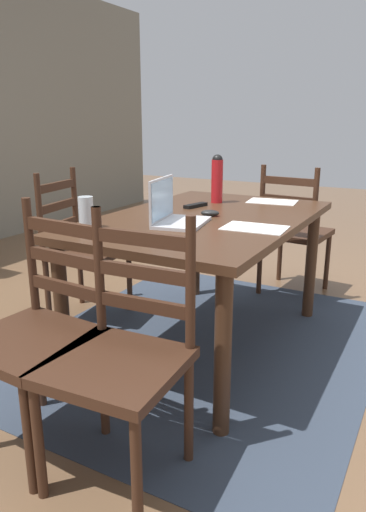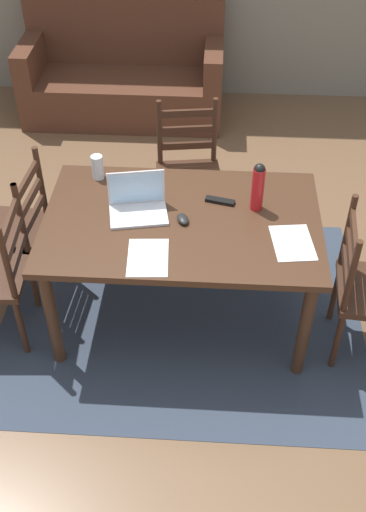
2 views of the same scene
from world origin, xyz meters
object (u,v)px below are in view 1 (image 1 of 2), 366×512
at_px(chair_left_far, 38,334).
at_px(computer_mouse, 210,213).
at_px(water_bottle, 217,178).
at_px(dining_table, 206,232).
at_px(tv_remote, 196,205).
at_px(drinking_glass, 86,212).
at_px(laptop, 173,212).
at_px(chair_left_near, 121,357).
at_px(chair_right_near, 294,233).
at_px(chair_far_head, 82,248).

xyz_separation_m(chair_left_far, computer_mouse, (1.07, -0.22, 0.31)).
height_order(chair_left_far, water_bottle, water_bottle).
bearing_deg(dining_table, tv_remote, 39.04).
distance_m(chair_left_far, drinking_glass, 0.67).
bearing_deg(laptop, dining_table, -13.04).
distance_m(laptop, water_bottle, 0.68).
distance_m(dining_table, chair_left_near, 1.10).
relative_size(chair_right_near, tv_remote, 5.59).
relative_size(drinking_glass, tv_remote, 0.88).
xyz_separation_m(chair_left_near, water_bottle, (1.48, 0.32, 0.44)).
distance_m(chair_left_far, laptop, 0.89).
bearing_deg(drinking_glass, laptop, -48.81).
xyz_separation_m(chair_far_head, drinking_glass, (-0.52, -0.49, 0.37)).
xyz_separation_m(chair_right_near, water_bottle, (-0.65, 0.32, 0.44)).
distance_m(chair_far_head, drinking_glass, 0.81).
bearing_deg(chair_far_head, chair_right_near, -44.85).
height_order(dining_table, laptop, laptop).
bearing_deg(chair_right_near, chair_far_head, 135.15).
xyz_separation_m(water_bottle, drinking_glass, (-0.94, 0.25, -0.08)).
xyz_separation_m(chair_right_near, chair_left_near, (-2.13, -0.00, 0.00)).
bearing_deg(tv_remote, chair_left_far, 102.61).
height_order(chair_far_head, tv_remote, chair_far_head).
bearing_deg(computer_mouse, laptop, 142.64).
height_order(chair_right_near, chair_far_head, same).
bearing_deg(computer_mouse, tv_remote, 22.93).
relative_size(chair_right_near, chair_far_head, 1.00).
bearing_deg(water_bottle, tv_remote, 168.27).
bearing_deg(drinking_glass, computer_mouse, -36.47).
bearing_deg(computer_mouse, drinking_glass, 123.22).
distance_m(dining_table, chair_left_far, 1.10).
xyz_separation_m(dining_table, drinking_glass, (-0.53, 0.38, 0.16)).
xyz_separation_m(chair_far_head, chair_left_near, (-1.06, -1.07, 0.00)).
height_order(chair_left_near, drinking_glass, chair_left_near).
bearing_deg(chair_far_head, laptop, -106.92).
relative_size(chair_far_head, drinking_glass, 6.33).
relative_size(water_bottle, computer_mouse, 2.94).
bearing_deg(laptop, computer_mouse, -17.05).
distance_m(chair_far_head, chair_left_near, 1.50).
bearing_deg(drinking_glass, water_bottle, -14.74).
relative_size(chair_left_near, laptop, 2.67).
distance_m(chair_left_far, chair_far_head, 1.25).
relative_size(chair_right_near, chair_left_near, 1.00).
relative_size(laptop, water_bottle, 1.21).
height_order(chair_left_far, laptop, laptop).
height_order(chair_right_near, chair_left_near, same).
xyz_separation_m(chair_left_near, tv_remote, (1.27, 0.37, 0.30)).
bearing_deg(chair_far_head, computer_mouse, -89.19).
bearing_deg(tv_remote, dining_table, 142.86).
bearing_deg(chair_left_far, drinking_glass, 18.54).
height_order(dining_table, chair_far_head, chair_far_head).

